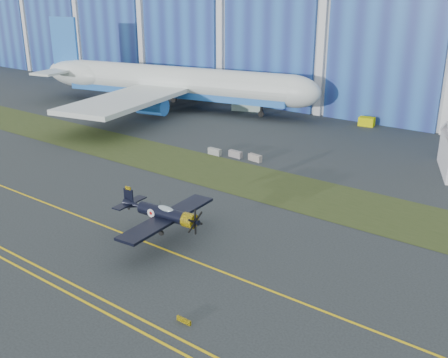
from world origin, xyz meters
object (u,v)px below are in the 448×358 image
Objects in this scene: warbird at (163,213)px; tug at (367,122)px; jetliner at (173,48)px; shipping_container at (247,104)px.

tug is at bearing 87.63° from warbird.
warbird is 56.58m from jetliner.
shipping_container is at bearing 15.38° from jetliner.
jetliner is 13.70× the size of shipping_container.
jetliner reaches higher than warbird.
shipping_container is (-24.67, 48.47, -1.57)m from warbird.
warbird is 4.85× the size of tug.
warbird is 0.16× the size of jetliner.
warbird is at bearing -86.58° from shipping_container.
shipping_container is 2.15× the size of tug.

